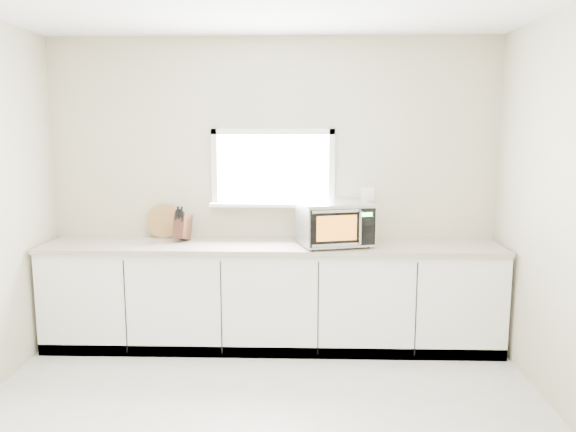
{
  "coord_description": "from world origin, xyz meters",
  "views": [
    {
      "loc": [
        0.29,
        -3.04,
        1.91
      ],
      "look_at": [
        0.15,
        1.55,
        1.19
      ],
      "focal_mm": 35.0,
      "sensor_mm": 36.0,
      "label": 1
    }
  ],
  "objects": [
    {
      "name": "countertop",
      "position": [
        0.0,
        1.69,
        0.9
      ],
      "size": [
        3.92,
        0.64,
        0.04
      ],
      "primitive_type": "cube",
      "color": "#B6A696",
      "rests_on": "cabinets"
    },
    {
      "name": "back_wall",
      "position": [
        0.0,
        2.0,
        1.36
      ],
      "size": [
        4.0,
        0.17,
        2.7
      ],
      "color": "#B7AE91",
      "rests_on": "ground"
    },
    {
      "name": "coffee_grinder",
      "position": [
        0.76,
        1.72,
        1.02
      ],
      "size": [
        0.15,
        0.15,
        0.21
      ],
      "rotation": [
        0.0,
        0.0,
        -0.32
      ],
      "color": "#B3B6BB",
      "rests_on": "countertop"
    },
    {
      "name": "cutting_board",
      "position": [
        -0.99,
        1.94,
        1.07
      ],
      "size": [
        0.31,
        0.07,
        0.31
      ],
      "primitive_type": "cylinder",
      "rotation": [
        1.4,
        0.0,
        0.0
      ],
      "color": "#A87B41",
      "rests_on": "countertop"
    },
    {
      "name": "cabinets",
      "position": [
        0.0,
        1.7,
        0.44
      ],
      "size": [
        3.92,
        0.6,
        0.88
      ],
      "primitive_type": "cube",
      "color": "white",
      "rests_on": "ground"
    },
    {
      "name": "knife_block",
      "position": [
        -0.79,
        1.8,
        1.05
      ],
      "size": [
        0.15,
        0.24,
        0.31
      ],
      "rotation": [
        0.0,
        0.0,
        -0.25
      ],
      "color": "#4D2B1B",
      "rests_on": "countertop"
    },
    {
      "name": "microwave",
      "position": [
        0.54,
        1.64,
        1.11
      ],
      "size": [
        0.67,
        0.58,
        0.37
      ],
      "rotation": [
        0.0,
        0.0,
        0.27
      ],
      "color": "black",
      "rests_on": "countertop"
    }
  ]
}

